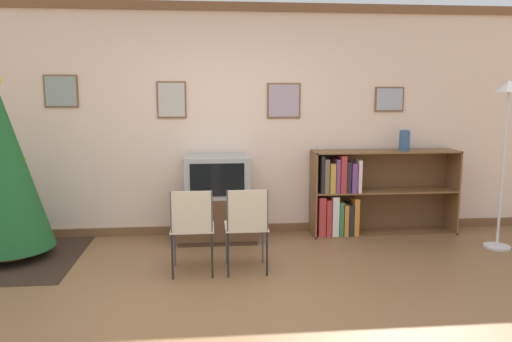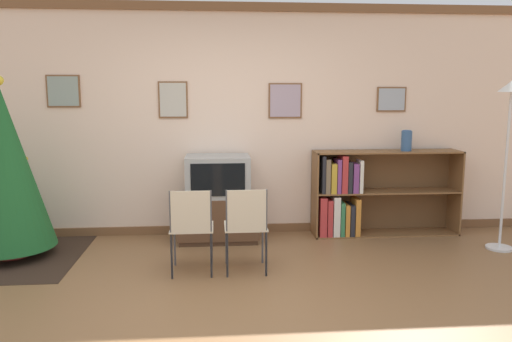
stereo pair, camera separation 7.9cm
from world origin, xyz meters
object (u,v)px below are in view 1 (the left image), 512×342
Objects in this scene: folding_chair_left at (192,226)px; tv_console at (217,218)px; folding_chair_right at (247,224)px; christmas_tree at (3,169)px; bookshelf at (357,195)px; standing_lamp at (507,121)px; vase at (405,140)px; television at (217,176)px.

tv_console is at bearing 76.98° from folding_chair_left.
tv_console is 1.11× the size of folding_chair_right.
christmas_tree is 2.03× the size of tv_console.
standing_lamp is at bearing -26.31° from bookshelf.
vase reaches higher than folding_chair_left.
standing_lamp is at bearing -10.92° from television.
christmas_tree is 7.56× the size of vase.
television is at bearing 103.05° from folding_chair_right.
vase is at bearing 141.68° from standing_lamp.
folding_chair_left is at bearing -103.05° from television.
television is 0.88× the size of folding_chair_right.
bookshelf is at bearing 153.69° from standing_lamp.
christmas_tree is at bearing 164.16° from folding_chair_right.
tv_console is 0.49m from television.
standing_lamp reaches higher than television.
christmas_tree is 1.06× the size of bookshelf.
bookshelf is (1.67, 0.09, -0.27)m from television.
bookshelf reaches higher than folding_chair_left.
standing_lamp is (3.30, 0.50, 0.92)m from folding_chair_left.
television is at bearing -90.00° from tv_console.
folding_chair_right is at bearing -140.11° from bookshelf.
christmas_tree reaches higher than television.
christmas_tree is at bearing -172.48° from bookshelf.
vase is 1.10m from standing_lamp.
tv_console is at bearing 169.03° from standing_lamp.
bookshelf is 7.12× the size of vase.
christmas_tree reaches higher than vase.
folding_chair_left is at bearing -19.77° from christmas_tree.
tv_console is 1.69m from bookshelf.
christmas_tree is at bearing 160.23° from folding_chair_left.
tv_console is 2.38m from vase.
folding_chair_left is 2.80m from vase.
tv_console is at bearing 103.02° from folding_chair_right.
bookshelf is at bearing 177.80° from vase.
television is (2.15, 0.41, -0.17)m from christmas_tree.
vase is at bearing 1.81° from tv_console.
tv_console is at bearing 90.00° from television.
standing_lamp is (1.38, -0.68, 0.91)m from bookshelf.
christmas_tree is 2.28m from tv_console.
standing_lamp is at bearing -10.97° from tv_console.
christmas_tree is 1.02× the size of standing_lamp.
folding_chair_left is at bearing -103.02° from tv_console.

